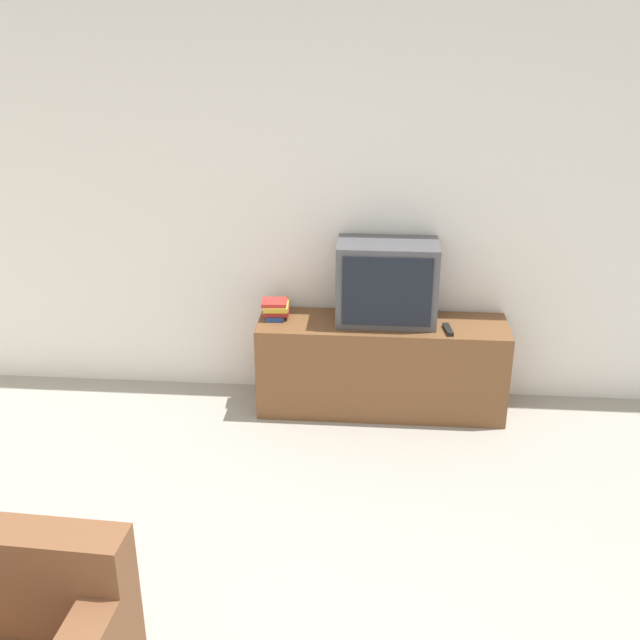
{
  "coord_description": "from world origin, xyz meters",
  "views": [
    {
      "loc": [
        0.48,
        -1.56,
        2.42
      ],
      "look_at": [
        0.17,
        2.35,
        0.78
      ],
      "focal_mm": 42.0,
      "sensor_mm": 36.0,
      "label": 1
    }
  ],
  "objects_px": {
    "tv_stand": "(381,366)",
    "book_stack": "(276,308)",
    "television": "(387,282)",
    "remote_on_stand": "(448,330)"
  },
  "relations": [
    {
      "from": "television",
      "to": "tv_stand",
      "type": "bearing_deg",
      "value": -112.56
    },
    {
      "from": "tv_stand",
      "to": "television",
      "type": "bearing_deg",
      "value": 67.44
    },
    {
      "from": "television",
      "to": "book_stack",
      "type": "bearing_deg",
      "value": -179.74
    },
    {
      "from": "television",
      "to": "remote_on_stand",
      "type": "distance_m",
      "value": 0.47
    },
    {
      "from": "tv_stand",
      "to": "book_stack",
      "type": "relative_size",
      "value": 7.65
    },
    {
      "from": "tv_stand",
      "to": "book_stack",
      "type": "bearing_deg",
      "value": 176.82
    },
    {
      "from": "book_stack",
      "to": "remote_on_stand",
      "type": "distance_m",
      "value": 1.08
    },
    {
      "from": "television",
      "to": "book_stack",
      "type": "relative_size",
      "value": 3.02
    },
    {
      "from": "tv_stand",
      "to": "remote_on_stand",
      "type": "distance_m",
      "value": 0.51
    },
    {
      "from": "tv_stand",
      "to": "remote_on_stand",
      "type": "xyz_separation_m",
      "value": [
        0.4,
        -0.11,
        0.31
      ]
    }
  ]
}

